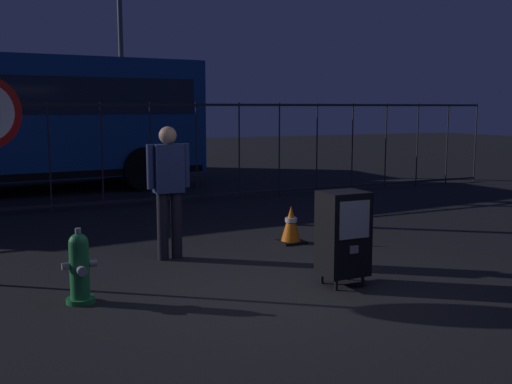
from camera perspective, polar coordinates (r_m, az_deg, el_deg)
The scene contains 7 objects.
ground_plane at distance 6.25m, azimuth 2.34°, elevation -9.77°, with size 60.00×60.00×0.00m, color black.
fire_hydrant at distance 6.19m, azimuth -16.27°, elevation -6.87°, with size 0.33×0.32×0.75m.
newspaper_box_primary at distance 6.54m, azimuth 8.20°, elevation -3.86°, with size 0.48×0.42×1.02m.
pedestrian at distance 7.62m, azimuth -8.21°, elevation 0.69°, with size 0.55×0.22×1.67m.
traffic_cone at distance 8.57m, azimuth 3.31°, elevation -3.09°, with size 0.36×0.36×0.53m.
fence_barrier at distance 11.91m, azimuth -12.06°, elevation 3.54°, with size 18.03×0.04×2.00m.
street_light_far_right at distance 18.32m, azimuth -12.62°, elevation 13.86°, with size 0.32×0.32×6.57m.
Camera 1 is at (-2.81, -5.25, 1.90)m, focal length 42.52 mm.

